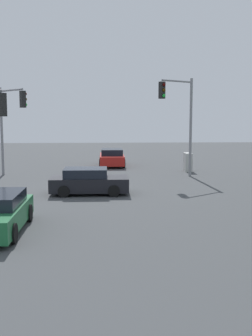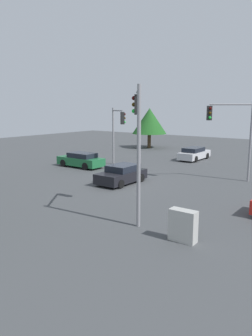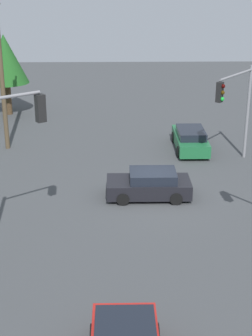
{
  "view_description": "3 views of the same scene",
  "coord_description": "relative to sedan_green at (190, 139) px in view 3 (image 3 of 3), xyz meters",
  "views": [
    {
      "loc": [
        -22.49,
        -1.11,
        4.21
      ],
      "look_at": [
        1.92,
        -2.29,
        1.08
      ],
      "focal_mm": 45.0,
      "sensor_mm": 36.0,
      "label": 1
    },
    {
      "loc": [
        14.07,
        -19.04,
        5.57
      ],
      "look_at": [
        1.8,
        -2.56,
        1.74
      ],
      "focal_mm": 35.0,
      "sensor_mm": 36.0,
      "label": 2
    },
    {
      "loc": [
        22.9,
        -1.83,
        10.59
      ],
      "look_at": [
        -0.35,
        -1.35,
        1.55
      ],
      "focal_mm": 55.0,
      "sensor_mm": 36.0,
      "label": 3
    }
  ],
  "objects": [
    {
      "name": "tree_behind",
      "position": [
        -8.67,
        -12.91,
        3.56
      ],
      "size": [
        3.4,
        3.4,
        6.08
      ],
      "color": "#4C3823",
      "rests_on": "ground_plane"
    },
    {
      "name": "utility_pole_tall",
      "position": [
        -0.48,
        -11.46,
        4.74
      ],
      "size": [
        2.2,
        0.28,
        10.25
      ],
      "color": "brown",
      "rests_on": "ground_plane"
    },
    {
      "name": "sedan_dark",
      "position": [
        7.12,
        -3.0,
        -0.01
      ],
      "size": [
        2.05,
        4.11,
        1.37
      ],
      "rotation": [
        0.0,
        0.0,
        3.14
      ],
      "color": "black",
      "rests_on": "ground_plane"
    },
    {
      "name": "traffic_signal_main",
      "position": [
        12.54,
        -8.79,
        3.75
      ],
      "size": [
        1.97,
        2.5,
        6.57
      ],
      "rotation": [
        0.0,
        0.0,
        2.21
      ],
      "color": "gray",
      "rests_on": "ground_plane"
    },
    {
      "name": "ground_plane",
      "position": [
        7.49,
        -2.81,
        -0.67
      ],
      "size": [
        80.0,
        80.0,
        0.0
      ],
      "primitive_type": "plane",
      "color": "#424447"
    },
    {
      "name": "sedan_green",
      "position": [
        0.0,
        0.0,
        0.0
      ],
      "size": [
        4.63,
        1.95,
        1.38
      ],
      "rotation": [
        0.0,
        0.0,
        1.57
      ],
      "color": "#1E6638",
      "rests_on": "ground_plane"
    },
    {
      "name": "traffic_signal_cross",
      "position": [
        2.73,
        2.06,
        3.13
      ],
      "size": [
        3.21,
        2.62,
        5.51
      ],
      "rotation": [
        0.0,
        0.0,
        -0.67
      ],
      "color": "gray",
      "rests_on": "ground_plane"
    }
  ]
}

